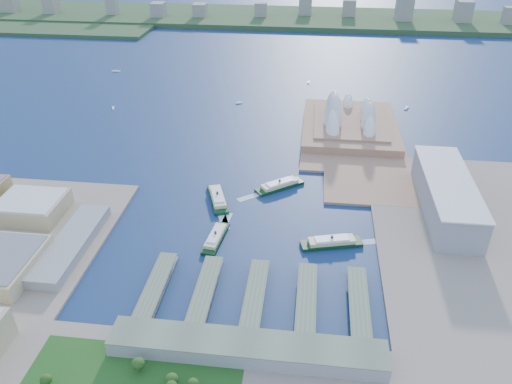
# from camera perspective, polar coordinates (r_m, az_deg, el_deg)

# --- Properties ---
(ground) EXTENTS (3000.00, 3000.00, 0.00)m
(ground) POSITION_cam_1_polar(r_m,az_deg,el_deg) (481.78, -0.66, -5.97)
(ground) COLOR #10284F
(ground) RESTS_ON ground
(peninsula) EXTENTS (135.00, 220.00, 3.00)m
(peninsula) POSITION_cam_1_polar(r_m,az_deg,el_deg) (705.36, 10.87, 6.34)
(peninsula) COLOR #996F53
(peninsula) RESTS_ON ground
(far_shore) EXTENTS (2200.00, 260.00, 12.00)m
(far_shore) POSITION_cam_1_polar(r_m,az_deg,el_deg) (1391.40, 4.86, 19.19)
(far_shore) COLOR #2D4926
(far_shore) RESTS_ON ground
(opera_house) EXTENTS (134.00, 180.00, 58.00)m
(opera_house) POSITION_cam_1_polar(r_m,az_deg,el_deg) (711.77, 10.84, 9.25)
(opera_house) COLOR white
(opera_house) RESTS_ON peninsula
(toaster_building) EXTENTS (45.00, 155.00, 35.00)m
(toaster_building) POSITION_cam_1_polar(r_m,az_deg,el_deg) (553.19, 20.93, -0.37)
(toaster_building) COLOR gray
(toaster_building) RESTS_ON east_land
(ferry_wharves) EXTENTS (184.00, 90.00, 9.30)m
(ferry_wharves) POSITION_cam_1_polar(r_m,az_deg,el_deg) (420.30, -0.08, -11.73)
(ferry_wharves) COLOR #5A664D
(ferry_wharves) RESTS_ON ground
(terminal_building) EXTENTS (200.00, 28.00, 12.00)m
(terminal_building) POSITION_cam_1_polar(r_m,az_deg,el_deg) (375.48, -1.07, -17.44)
(terminal_building) COLOR gray
(terminal_building) RESTS_ON south_land
(far_skyline) EXTENTS (1900.00, 140.00, 55.00)m
(far_skyline) POSITION_cam_1_polar(r_m,az_deg,el_deg) (1365.30, 4.88, 20.40)
(far_skyline) COLOR gray
(far_skyline) RESTS_ON far_shore
(ferry_a) EXTENTS (34.20, 61.41, 11.30)m
(ferry_a) POSITION_cam_1_polar(r_m,az_deg,el_deg) (545.14, -4.42, -0.49)
(ferry_a) COLOR black
(ferry_a) RESTS_ON ground
(ferry_b) EXTENTS (55.57, 47.07, 11.05)m
(ferry_b) POSITION_cam_1_polar(r_m,az_deg,el_deg) (568.10, 2.72, 0.96)
(ferry_b) COLOR black
(ferry_b) RESTS_ON ground
(ferry_c) EXTENTS (19.48, 53.95, 9.97)m
(ferry_c) POSITION_cam_1_polar(r_m,az_deg,el_deg) (485.70, -4.64, -5.01)
(ferry_c) COLOR black
(ferry_c) RESTS_ON ground
(ferry_d) EXTENTS (60.69, 29.60, 11.12)m
(ferry_d) POSITION_cam_1_polar(r_m,az_deg,el_deg) (482.57, 8.64, -5.49)
(ferry_d) COLOR black
(ferry_d) RESTS_ON ground
(boat_a) EXTENTS (6.99, 12.55, 2.36)m
(boat_a) POSITION_cam_1_polar(r_m,az_deg,el_deg) (820.69, -16.02, 9.24)
(boat_a) COLOR white
(boat_a) RESTS_ON ground
(boat_b) EXTENTS (10.60, 7.77, 2.73)m
(boat_b) POSITION_cam_1_polar(r_m,az_deg,el_deg) (810.33, -1.95, 10.18)
(boat_b) COLOR white
(boat_b) RESTS_ON ground
(boat_c) EXTENTS (8.89, 13.59, 2.96)m
(boat_c) POSITION_cam_1_polar(r_m,az_deg,el_deg) (822.78, 16.81, 9.20)
(boat_c) COLOR white
(boat_c) RESTS_ON ground
(boat_d) EXTENTS (15.55, 3.60, 2.62)m
(boat_d) POSITION_cam_1_polar(r_m,az_deg,el_deg) (1001.02, -15.70, 13.18)
(boat_d) COLOR white
(boat_d) RESTS_ON ground
(boat_e) EXTENTS (4.65, 11.28, 2.69)m
(boat_e) POSITION_cam_1_polar(r_m,az_deg,el_deg) (908.89, 6.03, 12.38)
(boat_e) COLOR white
(boat_e) RESTS_ON ground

